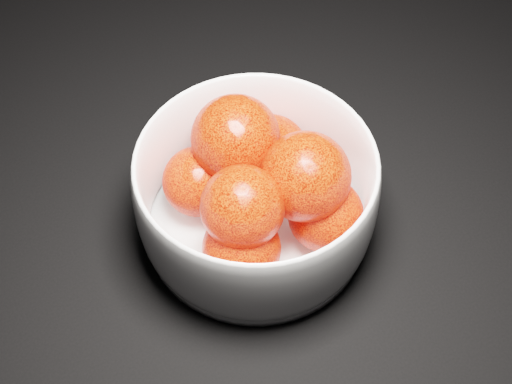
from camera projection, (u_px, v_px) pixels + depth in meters
name	position (u px, v px, depth m)	size (l,w,h in m)	color
bowl	(256.00, 196.00, 0.58)	(0.20, 0.20, 0.10)	white
orange_pile	(261.00, 183.00, 0.58)	(0.14, 0.15, 0.11)	#FB250D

